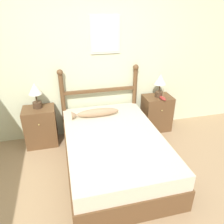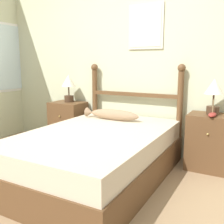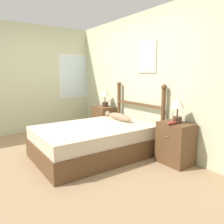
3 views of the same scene
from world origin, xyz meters
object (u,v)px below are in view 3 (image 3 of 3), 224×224
at_px(nightstand_left, 104,120).
at_px(table_lamp_right, 178,106).
at_px(table_lamp_left, 105,95).
at_px(bed, 96,141).
at_px(model_boat, 173,123).
at_px(nightstand_right, 175,143).
at_px(fish_pillow, 118,117).

bearing_deg(nightstand_left, table_lamp_right, -0.08).
bearing_deg(nightstand_left, table_lamp_left, 92.50).
bearing_deg(bed, nightstand_left, 141.13).
distance_m(table_lamp_left, table_lamp_right, 2.08).
distance_m(table_lamp_right, model_boat, 0.27).
bearing_deg(model_boat, nightstand_right, 101.32).
bearing_deg(table_lamp_left, nightstand_right, -1.07).
xyz_separation_m(bed, nightstand_left, (-1.04, 0.84, 0.07)).
xyz_separation_m(nightstand_right, model_boat, (0.02, -0.12, 0.35)).
relative_size(table_lamp_right, model_boat, 1.86).
relative_size(bed, nightstand_right, 3.07).
height_order(nightstand_left, nightstand_right, same).
xyz_separation_m(nightstand_right, fish_pillow, (-1.18, -0.24, 0.26)).
relative_size(bed, table_lamp_right, 4.92).
xyz_separation_m(bed, table_lamp_right, (1.05, 0.83, 0.67)).
bearing_deg(nightstand_right, table_lamp_left, 178.93).
height_order(nightstand_left, table_lamp_right, table_lamp_right).
relative_size(bed, fish_pillow, 2.67).
distance_m(nightstand_right, table_lamp_left, 2.16).
xyz_separation_m(bed, model_boat, (1.06, 0.71, 0.43)).
height_order(table_lamp_left, model_boat, table_lamp_left).
distance_m(nightstand_left, fish_pillow, 0.96).
relative_size(nightstand_left, fish_pillow, 0.87).
distance_m(nightstand_left, table_lamp_right, 2.17).
bearing_deg(nightstand_left, nightstand_right, 0.00).
height_order(nightstand_left, fish_pillow, fish_pillow).
height_order(nightstand_right, fish_pillow, fish_pillow).
bearing_deg(table_lamp_right, bed, -141.47).
xyz_separation_m(table_lamp_right, model_boat, (0.02, -0.12, -0.25)).
relative_size(nightstand_left, table_lamp_right, 1.60).
distance_m(nightstand_left, nightstand_right, 2.07).
bearing_deg(fish_pillow, bed, -76.34).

